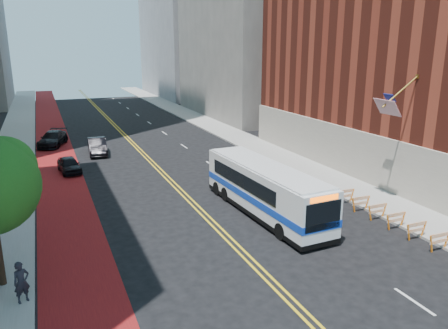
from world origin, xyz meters
name	(u,v)px	position (x,y,z in m)	size (l,w,h in m)	color
ground	(291,302)	(0.00, 0.00, 0.00)	(160.00, 160.00, 0.00)	black
sidewalk_left	(12,161)	(-12.00, 30.00, 0.07)	(4.00, 140.00, 0.15)	gray
sidewalk_right	(245,140)	(12.00, 30.00, 0.07)	(4.00, 140.00, 0.15)	gray
bus_lane_paint	(56,158)	(-8.10, 30.00, 0.00)	(3.60, 140.00, 0.01)	maroon
center_line_inner	(138,150)	(-0.18, 30.00, 0.00)	(0.14, 140.00, 0.01)	gold
center_line_outer	(141,150)	(0.18, 30.00, 0.00)	(0.14, 140.00, 0.01)	gold
lane_dashes	(164,133)	(4.80, 38.00, 0.01)	(0.14, 98.20, 0.01)	silver
construction_barriers	(406,223)	(9.60, 3.42, 0.68)	(1.42, 10.91, 1.00)	orange
transit_bus	(264,188)	(3.61, 9.44, 1.68)	(3.18, 11.83, 3.22)	silver
car_a	(69,165)	(-7.26, 24.19, 0.66)	(1.56, 3.87, 1.32)	black
car_b	(97,146)	(-4.21, 30.00, 0.79)	(1.68, 4.81, 1.59)	black
car_c	(53,139)	(-8.16, 35.65, 0.77)	(2.17, 5.34, 1.55)	black
pedestrian	(22,282)	(-10.40, 4.11, 1.04)	(0.65, 0.43, 1.79)	black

